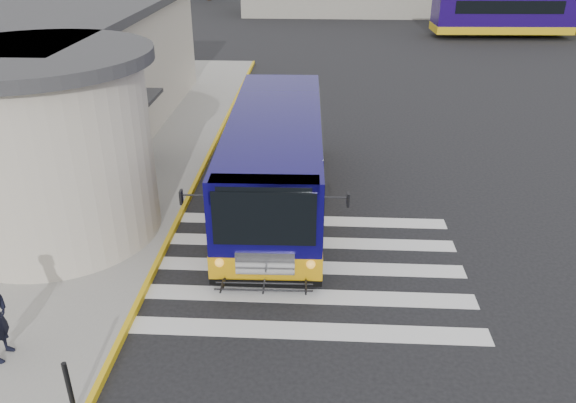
# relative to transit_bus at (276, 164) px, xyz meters

# --- Properties ---
(ground) EXTENTS (140.00, 140.00, 0.00)m
(ground) POSITION_rel_transit_bus_xyz_m (1.36, -2.56, -1.34)
(ground) COLOR black
(ground) RESTS_ON ground
(sidewalk) EXTENTS (10.00, 34.00, 0.15)m
(sidewalk) POSITION_rel_transit_bus_xyz_m (-7.64, 1.44, -1.26)
(sidewalk) COLOR gray
(sidewalk) RESTS_ON ground
(curb_strip) EXTENTS (0.12, 34.00, 0.16)m
(curb_strip) POSITION_rel_transit_bus_xyz_m (-2.69, 1.44, -1.26)
(curb_strip) COLOR gold
(curb_strip) RESTS_ON ground
(station_building) EXTENTS (12.70, 18.70, 4.80)m
(station_building) POSITION_rel_transit_bus_xyz_m (-9.48, 4.35, 1.23)
(station_building) COLOR beige
(station_building) RESTS_ON ground
(crosswalk) EXTENTS (8.00, 5.35, 0.01)m
(crosswalk) POSITION_rel_transit_bus_xyz_m (0.86, -3.36, -1.33)
(crosswalk) COLOR silver
(crosswalk) RESTS_ON ground
(transit_bus) EXTENTS (3.61, 9.97, 2.79)m
(transit_bus) POSITION_rel_transit_bus_xyz_m (0.00, 0.00, 0.00)
(transit_bus) COLOR #0B064C
(transit_bus) RESTS_ON ground
(pedestrian_b) EXTENTS (0.90, 0.97, 1.58)m
(pedestrian_b) POSITION_rel_transit_bus_xyz_m (-4.47, -3.92, -0.40)
(pedestrian_b) COLOR black
(pedestrian_b) RESTS_ON sidewalk
(bollard) EXTENTS (0.09, 0.09, 1.09)m
(bollard) POSITION_rel_transit_bus_xyz_m (-2.84, -8.27, -0.64)
(bollard) COLOR black
(bollard) RESTS_ON sidewalk
(far_bus_a) EXTENTS (9.81, 3.09, 2.51)m
(far_bus_a) POSITION_rel_transit_bus_xyz_m (14.28, 27.77, 0.29)
(far_bus_a) COLOR #19064E
(far_bus_a) RESTS_ON ground
(far_bus_b) EXTENTS (10.29, 4.17, 2.58)m
(far_bus_b) POSITION_rel_transit_bus_xyz_m (18.95, 30.61, 0.34)
(far_bus_b) COLOR #154813
(far_bus_b) RESTS_ON ground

